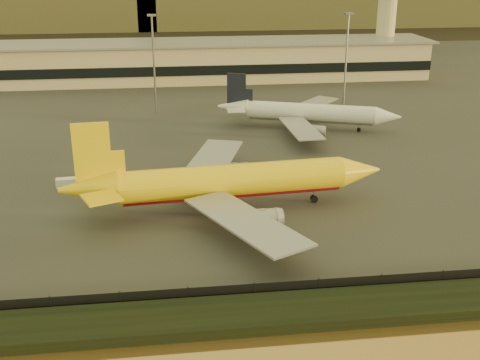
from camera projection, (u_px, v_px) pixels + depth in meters
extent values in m
plane|color=black|center=(226.00, 253.00, 85.14)|extent=(900.00, 900.00, 0.00)
cube|color=black|center=(242.00, 315.00, 69.12)|extent=(320.00, 7.00, 1.40)
cube|color=#2D2D2D|center=(192.00, 100.00, 173.29)|extent=(320.00, 220.00, 0.20)
cube|color=black|center=(238.00, 293.00, 72.62)|extent=(300.00, 0.05, 2.20)
cube|color=tan|center=(186.00, 62.00, 198.98)|extent=(160.00, 22.00, 12.00)
cube|color=black|center=(188.00, 71.00, 188.94)|extent=(160.00, 0.60, 3.00)
cube|color=gray|center=(186.00, 42.00, 196.76)|extent=(164.00, 24.00, 0.60)
cylinder|color=tan|center=(386.00, 29.00, 209.70)|extent=(6.40, 6.40, 30.00)
cylinder|color=slate|center=(154.00, 66.00, 153.73)|extent=(0.50, 0.50, 25.00)
cube|color=slate|center=(152.00, 15.00, 149.25)|extent=(2.20, 2.20, 0.40)
cylinder|color=slate|center=(346.00, 63.00, 157.82)|extent=(0.50, 0.50, 25.00)
cube|color=slate|center=(349.00, 14.00, 153.34)|extent=(2.20, 2.20, 0.40)
cylinder|color=yellow|center=(233.00, 180.00, 97.63)|extent=(36.92, 8.17, 5.29)
cylinder|color=#B30A19|center=(233.00, 185.00, 97.95)|extent=(35.82, 6.93, 4.13)
cone|color=yellow|center=(360.00, 171.00, 101.83)|extent=(7.52, 5.84, 5.29)
cone|color=yellow|center=(88.00, 188.00, 93.09)|extent=(9.54, 6.00, 5.29)
cube|color=yellow|center=(92.00, 152.00, 91.24)|extent=(5.61, 0.87, 9.26)
cube|color=yellow|center=(102.00, 174.00, 98.19)|extent=(6.12, 6.07, 0.32)
cube|color=yellow|center=(101.00, 198.00, 88.50)|extent=(6.62, 6.59, 0.32)
cube|color=gray|center=(213.00, 159.00, 110.66)|extent=(13.66, 23.97, 0.32)
cylinder|color=gray|center=(230.00, 171.00, 108.52)|extent=(6.31, 3.38, 2.91)
cube|color=gray|center=(246.00, 221.00, 84.86)|extent=(16.60, 23.66, 0.32)
cylinder|color=gray|center=(257.00, 219.00, 89.00)|extent=(6.31, 3.38, 2.91)
cylinder|color=black|center=(314.00, 199.00, 101.88)|extent=(1.23, 1.01, 1.16)
cylinder|color=slate|center=(314.00, 195.00, 101.67)|extent=(0.20, 0.20, 2.38)
cylinder|color=black|center=(213.00, 213.00, 96.28)|extent=(1.23, 1.01, 1.16)
cylinder|color=slate|center=(213.00, 209.00, 96.07)|extent=(0.20, 0.20, 2.38)
cylinder|color=black|center=(208.00, 202.00, 100.64)|extent=(1.23, 1.01, 1.16)
cylinder|color=slate|center=(208.00, 198.00, 100.43)|extent=(0.20, 0.20, 2.38)
cylinder|color=white|center=(311.00, 112.00, 143.46)|extent=(30.00, 14.28, 4.22)
cylinder|color=gray|center=(310.00, 115.00, 143.72)|extent=(28.89, 13.12, 3.29)
cone|color=white|center=(388.00, 117.00, 139.77)|extent=(6.99, 5.97, 4.22)
cone|color=white|center=(233.00, 107.00, 147.20)|extent=(8.57, 6.55, 4.22)
cube|color=black|center=(236.00, 88.00, 145.39)|extent=(4.48, 1.89, 7.38)
cube|color=white|center=(244.00, 102.00, 150.60)|extent=(5.79, 5.75, 0.25)
cube|color=white|center=(236.00, 110.00, 142.89)|extent=(4.34, 4.14, 0.25)
cube|color=gray|center=(312.00, 104.00, 154.48)|extent=(17.06, 18.08, 0.25)
cylinder|color=gray|center=(319.00, 112.00, 151.86)|extent=(5.55, 3.90, 2.32)
cube|color=gray|center=(301.00, 128.00, 133.29)|extent=(6.62, 19.19, 0.25)
cylinder|color=gray|center=(311.00, 130.00, 135.87)|extent=(5.55, 3.90, 2.32)
cylinder|color=black|center=(359.00, 130.00, 142.35)|extent=(1.12, 1.01, 0.93)
cylinder|color=slate|center=(359.00, 128.00, 142.18)|extent=(0.22, 0.22, 1.90)
cylinder|color=black|center=(296.00, 128.00, 143.61)|extent=(1.12, 1.01, 0.93)
cylinder|color=slate|center=(296.00, 126.00, 143.44)|extent=(0.22, 0.22, 1.90)
cylinder|color=black|center=(298.00, 124.00, 147.08)|extent=(1.12, 1.01, 0.93)
cylinder|color=slate|center=(298.00, 122.00, 146.91)|extent=(0.22, 0.22, 1.90)
cube|color=yellow|center=(333.00, 176.00, 111.18)|extent=(4.75, 3.10, 1.97)
cube|color=white|center=(66.00, 183.00, 108.45)|extent=(3.64, 1.85, 1.59)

